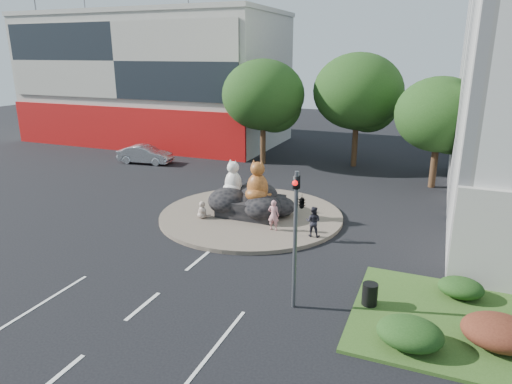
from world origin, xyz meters
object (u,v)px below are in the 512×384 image
at_px(cat_white, 233,177).
at_px(litter_bin, 370,294).
at_px(cat_tabby, 258,180).
at_px(parked_car, 145,154).
at_px(kitten_white, 270,213).
at_px(pedestrian_dark, 313,221).
at_px(kitten_calico, 202,209).
at_px(pedestrian_pink, 274,215).

height_order(cat_white, litter_bin, cat_white).
bearing_deg(cat_tabby, parked_car, 149.10).
bearing_deg(cat_tabby, litter_bin, -41.67).
bearing_deg(parked_car, kitten_white, -129.80).
relative_size(cat_tabby, parked_car, 0.50).
relative_size(pedestrian_dark, litter_bin, 1.87).
height_order(cat_white, parked_car, cat_white).
height_order(kitten_calico, pedestrian_pink, pedestrian_pink).
distance_m(cat_white, kitten_white, 3.11).
bearing_deg(pedestrian_dark, cat_white, -25.96).
distance_m(pedestrian_pink, litter_bin, 7.62).
distance_m(kitten_calico, pedestrian_pink, 4.15).
bearing_deg(kitten_calico, kitten_white, 51.95).
relative_size(kitten_white, pedestrian_dark, 0.52).
bearing_deg(kitten_calico, cat_white, 100.30).
distance_m(cat_tabby, kitten_white, 1.87).
distance_m(pedestrian_dark, parked_car, 19.85).
bearing_deg(pedestrian_dark, parked_car, -34.62).
distance_m(cat_white, kitten_calico, 2.57).
relative_size(parked_car, litter_bin, 5.53).
bearing_deg(pedestrian_dark, kitten_white, -27.86).
relative_size(cat_white, pedestrian_dark, 1.30).
relative_size(kitten_calico, parked_car, 0.22).
relative_size(pedestrian_pink, litter_bin, 1.95).
bearing_deg(cat_tabby, cat_white, 162.54).
relative_size(kitten_calico, litter_bin, 1.20).
distance_m(cat_tabby, pedestrian_pink, 2.46).
height_order(cat_white, kitten_calico, cat_white).
bearing_deg(kitten_white, kitten_calico, 175.36).
relative_size(cat_tabby, litter_bin, 2.79).
distance_m(cat_tabby, litter_bin, 9.87).
bearing_deg(cat_white, kitten_white, -1.08).
relative_size(pedestrian_pink, parked_car, 0.35).
distance_m(kitten_calico, parked_car, 14.75).
height_order(kitten_white, parked_car, parked_car).
height_order(cat_white, cat_tabby, cat_tabby).
bearing_deg(kitten_white, pedestrian_dark, -44.76).
height_order(pedestrian_dark, litter_bin, pedestrian_dark).
relative_size(pedestrian_dark, parked_car, 0.34).
distance_m(kitten_white, pedestrian_dark, 2.96).
bearing_deg(kitten_calico, cat_tabby, 62.86).
distance_m(cat_white, parked_car, 14.34).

